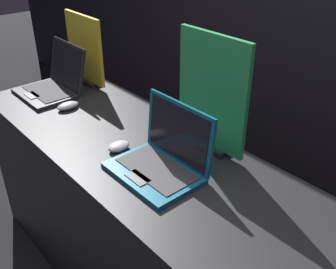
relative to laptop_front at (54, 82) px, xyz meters
name	(u,v)px	position (x,y,z in m)	size (l,w,h in m)	color
display_counter	(167,245)	(0.98, 0.00, -0.50)	(2.40, 0.66, 0.88)	black
laptop_front	(54,82)	(0.00, 0.00, 0.00)	(0.35, 0.32, 0.27)	black
mouse_front	(68,106)	(0.24, -0.05, -0.04)	(0.07, 0.12, 0.04)	#B2B2B7
promo_stand_front	(85,52)	(0.00, 0.22, 0.13)	(0.35, 0.07, 0.41)	black
laptop_middle	(163,157)	(0.99, -0.03, 0.00)	(0.36, 0.28, 0.27)	#0F5170
mouse_middle	(119,146)	(0.75, -0.08, -0.04)	(0.07, 0.10, 0.04)	#B2B2B7
promo_stand_middle	(212,97)	(0.99, 0.23, 0.18)	(0.36, 0.07, 0.50)	black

